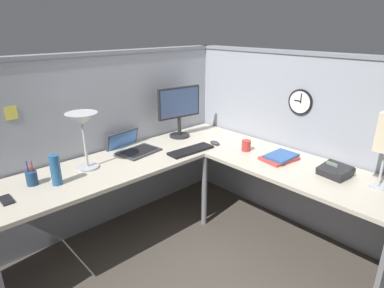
{
  "coord_description": "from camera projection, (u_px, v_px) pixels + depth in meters",
  "views": [
    {
      "loc": [
        -1.73,
        -1.71,
        1.78
      ],
      "look_at": [
        0.0,
        0.16,
        0.85
      ],
      "focal_mm": 30.35,
      "sensor_mm": 36.0,
      "label": 1
    }
  ],
  "objects": [
    {
      "name": "desk_lamp_dome",
      "position": [
        82.0,
        124.0,
        2.42
      ],
      "size": [
        0.24,
        0.24,
        0.44
      ],
      "color": "#B7BABF",
      "rests_on": "desk"
    },
    {
      "name": "wall_clock",
      "position": [
        301.0,
        102.0,
        2.79
      ],
      "size": [
        0.04,
        0.22,
        0.22
      ],
      "color": "black"
    },
    {
      "name": "coffee_mug",
      "position": [
        246.0,
        146.0,
        2.88
      ],
      "size": [
        0.08,
        0.08,
        0.1
      ],
      "primitive_type": "cylinder",
      "color": "#B2332D",
      "rests_on": "desk"
    },
    {
      "name": "pinned_note_leftmost",
      "position": [
        11.0,
        113.0,
        2.31
      ],
      "size": [
        0.08,
        0.0,
        0.1
      ],
      "primitive_type": "cube",
      "color": "#EAD84C"
    },
    {
      "name": "book_stack",
      "position": [
        280.0,
        157.0,
        2.69
      ],
      "size": [
        0.31,
        0.25,
        0.04
      ],
      "color": "#BF3F38",
      "rests_on": "desk"
    },
    {
      "name": "cubicle_wall_back",
      "position": [
        110.0,
        139.0,
        2.99
      ],
      "size": [
        2.57,
        0.12,
        1.58
      ],
      "color": "#999EA8",
      "rests_on": "ground"
    },
    {
      "name": "monitor",
      "position": [
        179.0,
        108.0,
        3.16
      ],
      "size": [
        0.46,
        0.2,
        0.5
      ],
      "color": "#232326",
      "rests_on": "desk"
    },
    {
      "name": "cell_phone",
      "position": [
        6.0,
        200.0,
        2.07
      ],
      "size": [
        0.07,
        0.14,
        0.01
      ],
      "primitive_type": "cube",
      "rotation": [
        0.0,
        0.0,
        0.01
      ],
      "color": "black",
      "rests_on": "desk"
    },
    {
      "name": "ground_plane",
      "position": [
        204.0,
        237.0,
        2.9
      ],
      "size": [
        6.8,
        6.8,
        0.0
      ],
      "primitive_type": "plane",
      "color": "#4C443D"
    },
    {
      "name": "computer_mouse",
      "position": [
        215.0,
        143.0,
        3.04
      ],
      "size": [
        0.06,
        0.1,
        0.03
      ],
      "primitive_type": "ellipsoid",
      "color": "#38383D",
      "rests_on": "desk"
    },
    {
      "name": "keyboard",
      "position": [
        191.0,
        150.0,
        2.87
      ],
      "size": [
        0.44,
        0.16,
        0.02
      ],
      "primitive_type": "cube",
      "rotation": [
        0.0,
        0.0,
        -0.05
      ],
      "color": "black",
      "rests_on": "desk"
    },
    {
      "name": "pen_cup",
      "position": [
        32.0,
        178.0,
        2.26
      ],
      "size": [
        0.08,
        0.08,
        0.18
      ],
      "color": "navy",
      "rests_on": "desk"
    },
    {
      "name": "laptop",
      "position": [
        132.0,
        147.0,
        2.9
      ],
      "size": [
        0.39,
        0.42,
        0.22
      ],
      "color": "#38383D",
      "rests_on": "desk"
    },
    {
      "name": "thermos_flask",
      "position": [
        56.0,
        170.0,
        2.25
      ],
      "size": [
        0.07,
        0.07,
        0.22
      ],
      "primitive_type": "cylinder",
      "color": "#26598C",
      "rests_on": "desk"
    },
    {
      "name": "office_phone",
      "position": [
        336.0,
        172.0,
        2.39
      ],
      "size": [
        0.21,
        0.23,
        0.11
      ],
      "color": "#232326",
      "rests_on": "desk"
    },
    {
      "name": "desk",
      "position": [
        196.0,
        181.0,
        2.55
      ],
      "size": [
        2.35,
        2.15,
        0.73
      ],
      "color": "beige",
      "rests_on": "ground"
    },
    {
      "name": "cubicle_wall_right",
      "position": [
        292.0,
        139.0,
        3.0
      ],
      "size": [
        0.12,
        2.37,
        1.58
      ],
      "color": "#999EA8",
      "rests_on": "ground"
    }
  ]
}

